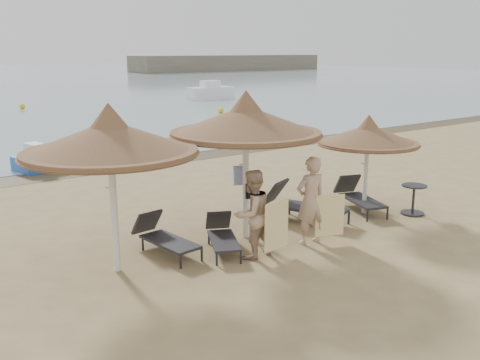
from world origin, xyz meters
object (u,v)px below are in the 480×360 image
Objects in this scene: palapa_left at (110,139)px; palapa_right at (368,135)px; side_table at (413,200)px; lounger_far_right at (358,196)px; lounger_near_left at (222,235)px; person_right at (311,194)px; lounger_near_right at (300,204)px; pedal_boat at (46,159)px; palapa_center at (246,121)px; lounger_far_left at (163,236)px; person_left at (252,207)px.

palapa_left is 1.26× the size of palapa_right.
lounger_far_right is at bearing 127.23° from side_table.
lounger_near_left is 2.18× the size of side_table.
person_right is (-2.77, -1.11, 0.74)m from lounger_far_right.
lounger_near_right is 10.13m from pedal_boat.
palapa_left is 4.23× the size of side_table.
palapa_center reaches higher than pedal_boat.
palapa_left reaches higher than side_table.
lounger_far_left is at bearing 173.93° from palapa_right.
lounger_near_left is at bearing -157.11° from lounger_far_right.
side_table is at bearing -8.03° from palapa_left.
person_right reaches higher than lounger_near_left.
pedal_boat is at bearing 85.74° from lounger_near_right.
palapa_right is at bearing -155.81° from person_right.
palapa_left reaches higher than lounger_far_right.
lounger_near_left is 0.79× the size of person_left.
palapa_center is 1.29× the size of palapa_right.
person_right reaches higher than person_left.
palapa_left reaches higher than lounger_far_left.
person_right is 0.99× the size of pedal_boat.
lounger_far_right is at bearing -29.43° from lounger_near_right.
palapa_right is 2.95m from person_right.
person_left is at bearing 178.81° from side_table.
lounger_near_right is at bearing -118.10° from person_right.
palapa_left is 4.34m from person_right.
person_left reaches higher than lounger_near_right.
palapa_center reaches higher than palapa_right.
pedal_boat reaches higher than lounger_far_left.
pedal_boat is at bearing 116.50° from palapa_right.
lounger_near_left is 1.05m from person_left.
palapa_left is at bearing -160.89° from lounger_near_left.
lounger_far_left is 0.81× the size of person_right.
lounger_far_right is (0.09, 0.29, -1.64)m from palapa_right.
palapa_left is 6.67m from palapa_right.
side_table is at bearing -14.12° from palapa_center.
person_left is at bearing -45.64° from lounger_near_left.
palapa_left is at bearing -112.63° from pedal_boat.
person_left is (-4.25, -0.99, 0.68)m from lounger_far_right.
lounger_far_left is 0.86× the size of person_left.
palapa_center reaches higher than lounger_far_right.
person_left is 0.94× the size of person_right.
lounger_far_right is at bearing 0.29° from palapa_left.
palapa_right is at bearing 138.87° from side_table.
palapa_left is at bearing 171.97° from side_table.
palapa_center reaches higher than person_left.
person_right is at bearing -15.28° from palapa_left.
palapa_left is 1.53× the size of person_left.
lounger_far_right is at bearing 73.61° from palapa_right.
pedal_boat is at bearing 98.58° from palapa_center.
pedal_boat reaches higher than side_table.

